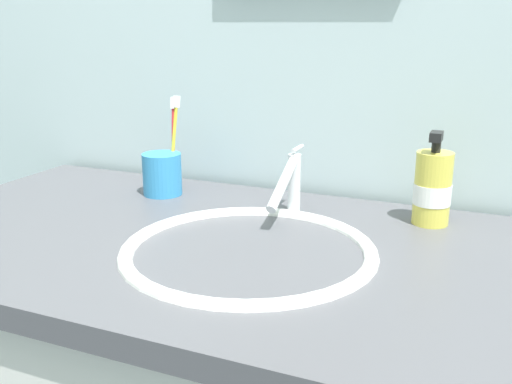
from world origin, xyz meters
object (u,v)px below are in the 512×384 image
object	(u,v)px
toothbrush_cup	(162,174)
toothbrush_red	(173,138)
faucet	(290,183)
toothbrush_yellow	(174,137)
soap_dispenser	(432,189)

from	to	relation	value
toothbrush_cup	toothbrush_red	world-z (taller)	toothbrush_red
faucet	toothbrush_cup	xyz separation A→B (m)	(-0.30, 0.03, -0.02)
toothbrush_cup	toothbrush_red	bearing A→B (deg)	76.49
toothbrush_cup	toothbrush_red	distance (m)	0.08
faucet	toothbrush_cup	size ratio (longest dim) A/B	1.86
toothbrush_red	toothbrush_yellow	size ratio (longest dim) A/B	0.99
toothbrush_yellow	soap_dispenser	world-z (taller)	toothbrush_yellow
soap_dispenser	faucet	bearing A→B (deg)	-165.72
faucet	toothbrush_yellow	xyz separation A→B (m)	(-0.28, 0.07, 0.05)
toothbrush_yellow	toothbrush_red	bearing A→B (deg)	142.33
toothbrush_yellow	soap_dispenser	size ratio (longest dim) A/B	1.17
faucet	soap_dispenser	xyz separation A→B (m)	(0.25, 0.06, -0.00)
toothbrush_yellow	soap_dispenser	distance (m)	0.53
toothbrush_yellow	soap_dispenser	bearing A→B (deg)	-0.51
toothbrush_cup	toothbrush_red	xyz separation A→B (m)	(0.01, 0.04, 0.07)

